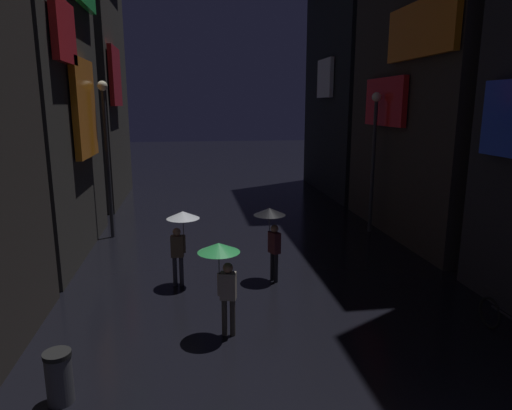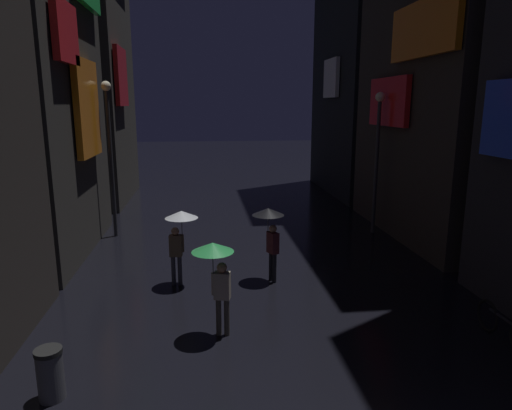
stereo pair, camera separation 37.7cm
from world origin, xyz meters
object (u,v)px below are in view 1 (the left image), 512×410
streetlamp_left_far (106,143)px  streetlamp_right_far (374,146)px  trash_bin (59,377)px  pedestrian_far_right_green (222,263)px  bicycle_parked_at_storefront (507,323)px  pedestrian_foreground_right_clear (181,228)px  pedestrian_midstreet_left_black (271,224)px

streetlamp_left_far → streetlamp_right_far: size_ratio=1.07×
streetlamp_left_far → trash_bin: (0.70, -10.08, -3.12)m
streetlamp_right_far → trash_bin: size_ratio=5.81×
streetlamp_left_far → streetlamp_right_far: (10.00, -0.66, -0.20)m
pedestrian_far_right_green → bicycle_parked_at_storefront: (6.01, -1.06, -1.28)m
streetlamp_left_far → bicycle_parked_at_storefront: bearing=-44.0°
pedestrian_foreground_right_clear → streetlamp_right_far: 8.76m
pedestrian_midstreet_left_black → streetlamp_right_far: 6.81m
pedestrian_foreground_right_clear → streetlamp_right_far: bearing=31.8°
pedestrian_foreground_right_clear → bicycle_parked_at_storefront: (6.90, -4.08, -1.28)m
pedestrian_foreground_right_clear → trash_bin: bearing=-112.2°
trash_bin → pedestrian_far_right_green: bearing=33.0°
bicycle_parked_at_storefront → streetlamp_left_far: bearing=136.0°
pedestrian_foreground_right_clear → trash_bin: pedestrian_foreground_right_clear is taller
bicycle_parked_at_storefront → streetlamp_right_far: 9.12m
bicycle_parked_at_storefront → pedestrian_midstreet_left_black: bearing=137.1°
pedestrian_far_right_green → bicycle_parked_at_storefront: 6.23m
pedestrian_midstreet_left_black → streetlamp_right_far: size_ratio=0.39×
pedestrian_midstreet_left_black → streetlamp_right_far: (4.80, 4.51, 1.72)m
pedestrian_midstreet_left_black → trash_bin: pedestrian_midstreet_left_black is taller
streetlamp_left_far → pedestrian_midstreet_left_black: bearing=-44.8°
pedestrian_foreground_right_clear → trash_bin: 5.42m
pedestrian_far_right_green → pedestrian_midstreet_left_black: (1.60, 3.03, 0.00)m
bicycle_parked_at_storefront → streetlamp_left_far: size_ratio=0.32×
pedestrian_foreground_right_clear → streetlamp_right_far: size_ratio=0.39×
bicycle_parked_at_storefront → streetlamp_right_far: bearing=87.3°
pedestrian_midstreet_left_black → trash_bin: 6.77m
pedestrian_midstreet_left_black → streetlamp_right_far: streetlamp_right_far is taller
streetlamp_right_far → pedestrian_foreground_right_clear: bearing=-148.2°
streetlamp_left_far → trash_bin: size_ratio=6.21×
pedestrian_far_right_green → bicycle_parked_at_storefront: size_ratio=1.16×
pedestrian_foreground_right_clear → bicycle_parked_at_storefront: bearing=-30.6°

